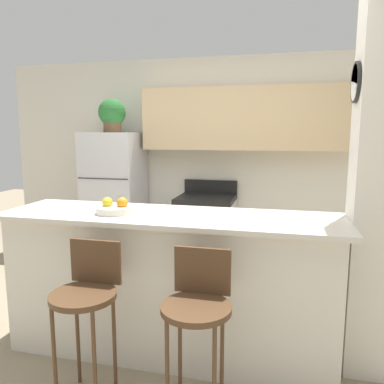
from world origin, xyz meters
name	(u,v)px	position (x,y,z in m)	size (l,w,h in m)	color
ground_plane	(170,350)	(0.00, 0.00, 0.00)	(14.00, 14.00, 0.00)	gray
wall_back	(230,146)	(0.16, 2.00, 1.49)	(5.60, 0.38, 2.55)	silver
pillar_right	(380,189)	(1.41, 0.12, 1.28)	(0.38, 0.32, 2.55)	silver
counter_bar	(169,284)	(0.00, 0.00, 0.54)	(2.48, 0.70, 1.06)	silver
refrigerator	(115,200)	(-1.23, 1.71, 0.83)	(0.66, 0.63, 1.65)	silver
stove_range	(206,234)	(-0.07, 1.72, 0.46)	(0.66, 0.63, 1.07)	silver
bar_stool_left	(87,296)	(-0.35, -0.58, 0.66)	(0.40, 0.40, 0.98)	#4C331E
bar_stool_right	(198,308)	(0.35, -0.58, 0.66)	(0.40, 0.40, 0.98)	#4C331E
potted_plant_on_fridge	(112,114)	(-1.23, 1.71, 1.87)	(0.33, 0.33, 0.40)	brown
fruit_bowl	(114,208)	(-0.39, -0.06, 1.10)	(0.26, 0.26, 0.12)	silver
trash_bin	(152,257)	(-0.68, 1.51, 0.19)	(0.28, 0.28, 0.38)	#59595B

